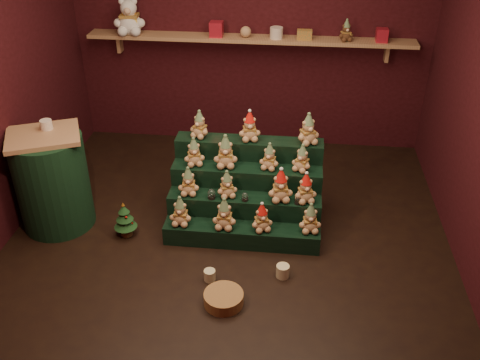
# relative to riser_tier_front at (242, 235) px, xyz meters

# --- Properties ---
(ground) EXTENTS (4.00, 4.00, 0.00)m
(ground) POSITION_rel_riser_tier_front_xyz_m (-0.13, 0.08, -0.09)
(ground) COLOR black
(ground) RESTS_ON ground
(back_wall) EXTENTS (4.00, 0.10, 2.80)m
(back_wall) POSITION_rel_riser_tier_front_xyz_m (-0.13, 2.13, 1.31)
(back_wall) COLOR black
(back_wall) RESTS_ON ground
(front_wall) EXTENTS (4.00, 0.10, 2.80)m
(front_wall) POSITION_rel_riser_tier_front_xyz_m (-0.13, -1.97, 1.31)
(front_wall) COLOR black
(front_wall) RESTS_ON ground
(back_shelf) EXTENTS (3.60, 0.26, 0.24)m
(back_shelf) POSITION_rel_riser_tier_front_xyz_m (-0.13, 1.95, 1.20)
(back_shelf) COLOR #A97B54
(back_shelf) RESTS_ON ground
(riser_tier_front) EXTENTS (1.40, 0.22, 0.18)m
(riser_tier_front) POSITION_rel_riser_tier_front_xyz_m (0.00, 0.00, 0.00)
(riser_tier_front) COLOR black
(riser_tier_front) RESTS_ON ground
(riser_tier_midfront) EXTENTS (1.40, 0.22, 0.36)m
(riser_tier_midfront) POSITION_rel_riser_tier_front_xyz_m (0.00, 0.22, 0.09)
(riser_tier_midfront) COLOR black
(riser_tier_midfront) RESTS_ON ground
(riser_tier_midback) EXTENTS (1.40, 0.22, 0.54)m
(riser_tier_midback) POSITION_rel_riser_tier_front_xyz_m (0.00, 0.44, 0.18)
(riser_tier_midback) COLOR black
(riser_tier_midback) RESTS_ON ground
(riser_tier_back) EXTENTS (1.40, 0.22, 0.72)m
(riser_tier_back) POSITION_rel_riser_tier_front_xyz_m (0.00, 0.66, 0.27)
(riser_tier_back) COLOR black
(riser_tier_back) RESTS_ON ground
(teddy_0) EXTENTS (0.20, 0.18, 0.27)m
(teddy_0) POSITION_rel_riser_tier_front_xyz_m (-0.55, -0.01, 0.23)
(teddy_0) COLOR tan
(teddy_0) RESTS_ON riser_tier_front
(teddy_1) EXTENTS (0.21, 0.19, 0.29)m
(teddy_1) POSITION_rel_riser_tier_front_xyz_m (-0.15, -0.02, 0.24)
(teddy_1) COLOR tan
(teddy_1) RESTS_ON riser_tier_front
(teddy_2) EXTENTS (0.24, 0.23, 0.26)m
(teddy_2) POSITION_rel_riser_tier_front_xyz_m (0.18, -0.01, 0.22)
(teddy_2) COLOR tan
(teddy_2) RESTS_ON riser_tier_front
(teddy_3) EXTENTS (0.22, 0.20, 0.27)m
(teddy_3) POSITION_rel_riser_tier_front_xyz_m (0.60, 0.01, 0.23)
(teddy_3) COLOR tan
(teddy_3) RESTS_ON riser_tier_front
(teddy_4) EXTENTS (0.21, 0.19, 0.27)m
(teddy_4) POSITION_rel_riser_tier_front_xyz_m (-0.51, 0.22, 0.40)
(teddy_4) COLOR tan
(teddy_4) RESTS_ON riser_tier_midfront
(teddy_5) EXTENTS (0.23, 0.22, 0.25)m
(teddy_5) POSITION_rel_riser_tier_front_xyz_m (-0.16, 0.22, 0.40)
(teddy_5) COLOR tan
(teddy_5) RESTS_ON riser_tier_midfront
(teddy_6) EXTENTS (0.25, 0.23, 0.31)m
(teddy_6) POSITION_rel_riser_tier_front_xyz_m (0.33, 0.21, 0.42)
(teddy_6) COLOR tan
(teddy_6) RESTS_ON riser_tier_midfront
(teddy_7) EXTENTS (0.24, 0.23, 0.28)m
(teddy_7) POSITION_rel_riser_tier_front_xyz_m (0.55, 0.21, 0.41)
(teddy_7) COLOR tan
(teddy_7) RESTS_ON riser_tier_midfront
(teddy_8) EXTENTS (0.23, 0.22, 0.27)m
(teddy_8) POSITION_rel_riser_tier_front_xyz_m (-0.49, 0.45, 0.58)
(teddy_8) COLOR tan
(teddy_8) RESTS_ON riser_tier_midback
(teddy_9) EXTENTS (0.24, 0.22, 0.31)m
(teddy_9) POSITION_rel_riser_tier_front_xyz_m (-0.20, 0.45, 0.60)
(teddy_9) COLOR tan
(teddy_9) RESTS_ON riser_tier_midback
(teddy_10) EXTENTS (0.21, 0.19, 0.25)m
(teddy_10) POSITION_rel_riser_tier_front_xyz_m (0.21, 0.45, 0.58)
(teddy_10) COLOR tan
(teddy_10) RESTS_ON riser_tier_midback
(teddy_11) EXTENTS (0.24, 0.23, 0.26)m
(teddy_11) POSITION_rel_riser_tier_front_xyz_m (0.50, 0.45, 0.58)
(teddy_11) COLOR tan
(teddy_11) RESTS_ON riser_tier_midback
(teddy_12) EXTENTS (0.24, 0.23, 0.26)m
(teddy_12) POSITION_rel_riser_tier_front_xyz_m (-0.47, 0.67, 0.76)
(teddy_12) COLOR tan
(teddy_12) RESTS_ON riser_tier_back
(teddy_13) EXTENTS (0.24, 0.22, 0.28)m
(teddy_13) POSITION_rel_riser_tier_front_xyz_m (0.00, 0.66, 0.77)
(teddy_13) COLOR tan
(teddy_13) RESTS_ON riser_tier_back
(teddy_14) EXTENTS (0.27, 0.26, 0.29)m
(teddy_14) POSITION_rel_riser_tier_front_xyz_m (0.54, 0.65, 0.78)
(teddy_14) COLOR tan
(teddy_14) RESTS_ON riser_tier_back
(snow_globe_a) EXTENTS (0.07, 0.07, 0.10)m
(snow_globe_a) POSITION_rel_riser_tier_front_xyz_m (-0.29, 0.16, 0.32)
(snow_globe_a) COLOR black
(snow_globe_a) RESTS_ON riser_tier_midfront
(snow_globe_b) EXTENTS (0.06, 0.06, 0.08)m
(snow_globe_b) POSITION_rel_riser_tier_front_xyz_m (0.01, 0.16, 0.31)
(snow_globe_b) COLOR black
(snow_globe_b) RESTS_ON riser_tier_midfront
(snow_globe_c) EXTENTS (0.06, 0.06, 0.08)m
(snow_globe_c) POSITION_rel_riser_tier_front_xyz_m (0.48, 0.16, 0.31)
(snow_globe_c) COLOR black
(snow_globe_c) RESTS_ON riser_tier_midfront
(side_table) EXTENTS (0.77, 0.72, 0.94)m
(side_table) POSITION_rel_riser_tier_front_xyz_m (-1.76, 0.13, 0.38)
(side_table) COLOR #A97B54
(side_table) RESTS_ON ground
(table_ornament) EXTENTS (0.11, 0.11, 0.08)m
(table_ornament) POSITION_rel_riser_tier_front_xyz_m (-1.76, 0.23, 0.90)
(table_ornament) COLOR beige
(table_ornament) RESTS_ON side_table
(mini_christmas_tree) EXTENTS (0.21, 0.21, 0.36)m
(mini_christmas_tree) POSITION_rel_riser_tier_front_xyz_m (-1.07, 0.01, 0.08)
(mini_christmas_tree) COLOR #4A311A
(mini_christmas_tree) RESTS_ON ground
(mug_left) EXTENTS (0.10, 0.10, 0.10)m
(mug_left) POSITION_rel_riser_tier_front_xyz_m (-0.21, -0.52, -0.04)
(mug_left) COLOR beige
(mug_left) RESTS_ON ground
(mug_right) EXTENTS (0.11, 0.11, 0.11)m
(mug_right) POSITION_rel_riser_tier_front_xyz_m (0.39, -0.41, -0.03)
(mug_right) COLOR beige
(mug_right) RESTS_ON ground
(wicker_basket) EXTENTS (0.39, 0.39, 0.10)m
(wicker_basket) POSITION_rel_riser_tier_front_xyz_m (-0.06, -0.77, -0.04)
(wicker_basket) COLOR #9E7840
(wicker_basket) RESTS_ON ground
(white_bear) EXTENTS (0.38, 0.35, 0.48)m
(white_bear) POSITION_rel_riser_tier_front_xyz_m (-1.45, 1.92, 1.47)
(white_bear) COLOR silver
(white_bear) RESTS_ON back_shelf
(brown_bear) EXTENTS (0.20, 0.19, 0.22)m
(brown_bear) POSITION_rel_riser_tier_front_xyz_m (0.90, 1.92, 1.34)
(brown_bear) COLOR #512B1B
(brown_bear) RESTS_ON back_shelf
(gift_tin_red_a) EXTENTS (0.14, 0.14, 0.16)m
(gift_tin_red_a) POSITION_rel_riser_tier_front_xyz_m (-0.49, 1.93, 1.31)
(gift_tin_red_a) COLOR #AE1A2A
(gift_tin_red_a) RESTS_ON back_shelf
(gift_tin_cream) EXTENTS (0.14, 0.14, 0.12)m
(gift_tin_cream) POSITION_rel_riser_tier_front_xyz_m (0.17, 1.93, 1.29)
(gift_tin_cream) COLOR beige
(gift_tin_cream) RESTS_ON back_shelf
(gift_tin_red_b) EXTENTS (0.12, 0.12, 0.14)m
(gift_tin_red_b) POSITION_rel_riser_tier_front_xyz_m (1.28, 1.93, 1.30)
(gift_tin_red_b) COLOR #AE1A2A
(gift_tin_red_b) RESTS_ON back_shelf
(shelf_plush_ball) EXTENTS (0.12, 0.12, 0.12)m
(shelf_plush_ball) POSITION_rel_riser_tier_front_xyz_m (-0.17, 1.93, 1.29)
(shelf_plush_ball) COLOR tan
(shelf_plush_ball) RESTS_ON back_shelf
(scarf_gift_box) EXTENTS (0.16, 0.10, 0.10)m
(scarf_gift_box) POSITION_rel_riser_tier_front_xyz_m (0.47, 1.93, 1.28)
(scarf_gift_box) COLOR #C7601C
(scarf_gift_box) RESTS_ON back_shelf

